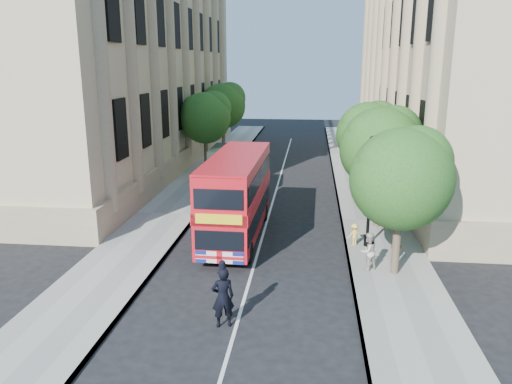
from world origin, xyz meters
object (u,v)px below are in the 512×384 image
(police_constable, at_px, (223,297))
(woman_pedestrian, at_px, (368,251))
(lamp_post, at_px, (370,196))
(double_decker_bus, at_px, (237,194))
(box_van, at_px, (228,175))

(police_constable, relative_size, woman_pedestrian, 1.29)
(lamp_post, relative_size, woman_pedestrian, 3.24)
(double_decker_bus, bearing_deg, woman_pedestrian, -29.91)
(police_constable, distance_m, woman_pedestrian, 7.15)
(lamp_post, bearing_deg, woman_pedestrian, -95.46)
(police_constable, bearing_deg, woman_pedestrian, -156.33)
(lamp_post, distance_m, police_constable, 9.58)
(lamp_post, xyz_separation_m, police_constable, (-5.43, -7.76, -1.48))
(lamp_post, distance_m, box_van, 11.27)
(double_decker_bus, height_order, police_constable, double_decker_bus)
(box_van, height_order, woman_pedestrian, box_van)
(box_van, bearing_deg, lamp_post, -46.81)
(police_constable, xyz_separation_m, woman_pedestrian, (5.16, 4.95, -0.11))
(double_decker_bus, bearing_deg, police_constable, -83.53)
(box_van, relative_size, police_constable, 2.71)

